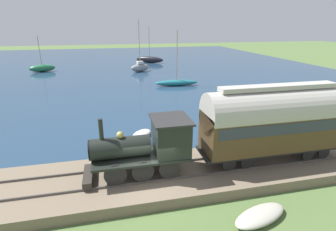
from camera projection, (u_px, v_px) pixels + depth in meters
ground_plane at (150, 189)px, 13.75m from camera, size 200.00×200.00×0.00m
harbor_water at (116, 66)px, 53.47m from camera, size 80.00×80.00×0.01m
rail_embankment at (148, 178)px, 14.16m from camera, size 4.76×56.00×0.69m
steam_locomotive at (150, 143)px, 13.50m from camera, size 2.23×5.53×3.21m
passenger_coach at (274, 119)px, 14.76m from camera, size 2.34×8.54×4.40m
sailboat_teal at (177, 82)px, 36.14m from camera, size 1.51×5.98×7.35m
sailboat_black at (150, 60)px, 56.82m from camera, size 4.21×5.94×7.64m
sailboat_gray at (140, 67)px, 46.56m from camera, size 2.62×3.80×8.75m
sailboat_green at (42, 68)px, 46.44m from camera, size 2.66×4.54×6.12m
rowboat_near_shore at (142, 134)px, 19.95m from camera, size 2.17×2.07×0.44m
rowboat_off_pier at (214, 123)px, 22.17m from camera, size 1.10×2.15×0.44m
beached_dinghy at (260, 216)px, 11.52m from camera, size 1.88×3.00×0.44m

